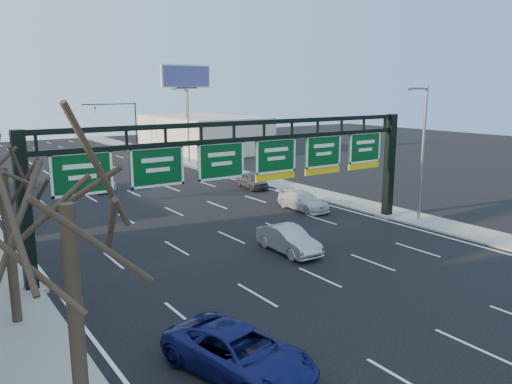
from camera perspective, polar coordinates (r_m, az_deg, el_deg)
ground at (r=23.14m, az=10.62°, el=-11.04°), size 160.00×160.00×0.00m
sidewalk_right at (r=45.67m, az=4.16°, el=0.54°), size 3.00×120.00×0.12m
lane_markings at (r=39.10m, az=-10.63°, el=-1.61°), size 21.60×120.00×0.01m
sign_gantry at (r=27.95m, az=-0.49°, el=2.98°), size 24.60×1.20×7.20m
building_right_distant at (r=74.14m, az=-6.13°, el=6.69°), size 12.00×20.00×5.00m
tree_near at (r=11.23m, az=-21.21°, el=3.87°), size 3.60×3.60×8.86m
streetlight_near at (r=34.99m, az=18.42°, el=4.89°), size 2.15×0.22×9.00m
streetlight_far at (r=61.63m, az=-7.87°, el=8.06°), size 2.15×0.22×9.00m
billboard_right at (r=67.10m, az=-7.97°, el=11.74°), size 7.00×0.50×12.00m
traffic_signal_mast at (r=73.03m, az=-18.13°, el=8.47°), size 10.16×0.54×7.00m
car_blue_suv at (r=16.48m, az=-1.96°, el=-17.85°), size 3.70×5.76×1.48m
car_silver_sedan at (r=27.65m, az=3.73°, el=-5.45°), size 1.70×4.44×1.45m
car_white_wagon at (r=37.41m, az=5.39°, el=-1.01°), size 1.90×4.64×1.34m
car_grey_far at (r=45.43m, az=-0.46°, el=1.34°), size 2.29×4.37×1.42m
car_silver_distant at (r=46.66m, az=-17.83°, el=1.11°), size 2.22×4.75×1.51m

